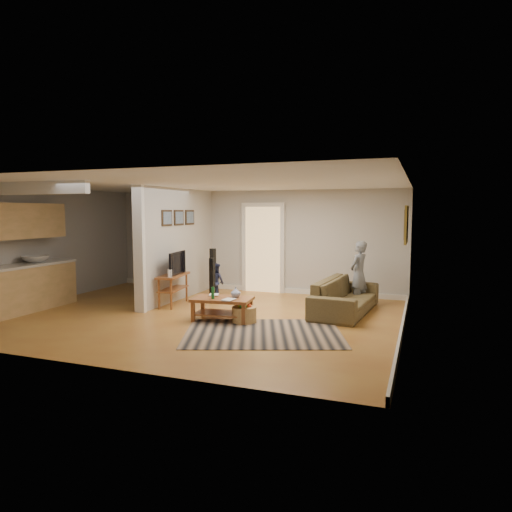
# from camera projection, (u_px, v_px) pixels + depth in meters

# --- Properties ---
(ground) EXTENTS (7.50, 7.50, 0.00)m
(ground) POSITION_uv_depth(u_px,v_px,m) (197.00, 316.00, 8.70)
(ground) COLOR #975726
(ground) RESTS_ON ground
(room_shell) EXTENTS (7.54, 6.02, 2.52)m
(room_shell) POSITION_uv_depth(u_px,v_px,m) (160.00, 237.00, 9.32)
(room_shell) COLOR beige
(room_shell) RESTS_ON ground
(area_rug) EXTENTS (3.02, 2.61, 0.01)m
(area_rug) POSITION_uv_depth(u_px,v_px,m) (263.00, 333.00, 7.46)
(area_rug) COLOR black
(area_rug) RESTS_ON ground
(sofa) EXTENTS (1.08, 2.34, 0.66)m
(sofa) POSITION_uv_depth(u_px,v_px,m) (345.00, 312.00, 8.99)
(sofa) COLOR #453C22
(sofa) RESTS_ON ground
(coffee_table) EXTENTS (1.13, 0.74, 0.63)m
(coffee_table) POSITION_uv_depth(u_px,v_px,m) (223.00, 303.00, 8.31)
(coffee_table) COLOR brown
(coffee_table) RESTS_ON ground
(tv_console) EXTENTS (0.55, 1.09, 0.90)m
(tv_console) POSITION_uv_depth(u_px,v_px,m) (174.00, 277.00, 9.65)
(tv_console) COLOR brown
(tv_console) RESTS_ON ground
(speaker_left) EXTENTS (0.11, 0.11, 0.99)m
(speaker_left) POSITION_uv_depth(u_px,v_px,m) (212.00, 281.00, 9.86)
(speaker_left) COLOR black
(speaker_left) RESTS_ON ground
(speaker_right) EXTENTS (0.14, 0.14, 1.11)m
(speaker_right) POSITION_uv_depth(u_px,v_px,m) (213.00, 272.00, 10.85)
(speaker_right) COLOR black
(speaker_right) RESTS_ON ground
(toy_basket) EXTENTS (0.44, 0.44, 0.39)m
(toy_basket) POSITION_uv_depth(u_px,v_px,m) (244.00, 314.00, 8.16)
(toy_basket) COLOR #966B41
(toy_basket) RESTS_ON ground
(child) EXTENTS (0.49, 0.59, 1.37)m
(child) POSITION_uv_depth(u_px,v_px,m) (358.00, 306.00, 9.64)
(child) COLOR gray
(child) RESTS_ON ground
(toddler) EXTENTS (0.51, 0.47, 0.86)m
(toddler) POSITION_uv_depth(u_px,v_px,m) (216.00, 301.00, 10.13)
(toddler) COLOR #212645
(toddler) RESTS_ON ground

